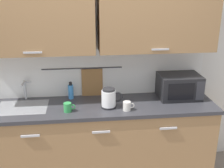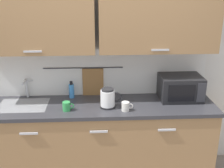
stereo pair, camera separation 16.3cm
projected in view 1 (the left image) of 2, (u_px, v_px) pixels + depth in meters
The scene contains 8 objects.
counter_unit at pixel (98, 141), 3.18m from camera, with size 2.53×0.64×0.90m.
back_wall_assembly at pixel (96, 43), 3.04m from camera, with size 3.70×0.41×2.50m.
sink_faucet at pixel (25, 88), 3.11m from camera, with size 0.09×0.17×0.22m.
microwave at pixel (179, 86), 3.18m from camera, with size 0.46×0.35×0.27m.
electric_kettle at pixel (109, 98), 2.93m from camera, with size 0.23×0.16×0.21m.
dish_soap_bottle at pixel (71, 91), 3.16m from camera, with size 0.06×0.06×0.20m.
mug_near_sink at pixel (68, 107), 2.85m from camera, with size 0.12×0.08×0.09m.
mug_by_kettle at pixel (127, 106), 2.88m from camera, with size 0.12×0.08×0.09m.
Camera 1 is at (-0.17, -2.48, 2.13)m, focal length 45.11 mm.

